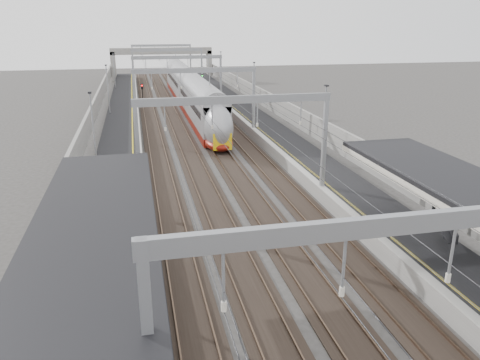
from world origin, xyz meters
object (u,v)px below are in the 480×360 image
overbridge (162,55)px  train (191,96)px  bench (451,235)px  signal_green (142,91)px

overbridge → train: bearing=-87.9°
train → bench: train is taller
overbridge → signal_green: bearing=-98.2°
overbridge → bench: overbridge is taller
train → signal_green: train is taller
overbridge → bench: (9.34, -88.12, -3.76)m
bench → signal_green: size_ratio=0.52×
bench → signal_green: signal_green is taller
train → bench: 47.88m
bench → signal_green: 54.17m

